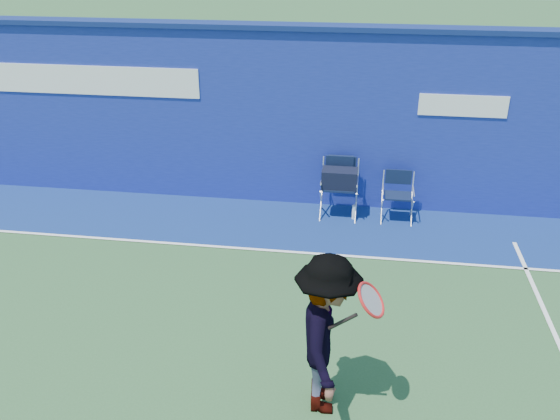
# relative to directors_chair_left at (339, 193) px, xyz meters

# --- Properties ---
(ground) EXTENTS (80.00, 80.00, 0.00)m
(ground) POSITION_rel_directors_chair_left_xyz_m (-1.70, -4.60, -0.43)
(ground) COLOR #2C532D
(ground) RESTS_ON ground
(stadium_wall) EXTENTS (24.00, 0.50, 3.08)m
(stadium_wall) POSITION_rel_directors_chair_left_xyz_m (-1.70, 0.60, 1.12)
(stadium_wall) COLOR navy
(stadium_wall) RESTS_ON ground
(out_of_bounds_strip) EXTENTS (24.00, 1.80, 0.01)m
(out_of_bounds_strip) POSITION_rel_directors_chair_left_xyz_m (-1.70, -0.50, -0.42)
(out_of_bounds_strip) COLOR navy
(out_of_bounds_strip) RESTS_ON ground
(court_lines) EXTENTS (24.00, 12.00, 0.01)m
(court_lines) POSITION_rel_directors_chair_left_xyz_m (-1.70, -4.00, -0.41)
(court_lines) COLOR white
(court_lines) RESTS_ON out_of_bounds_strip
(directors_chair_left) EXTENTS (0.59, 0.55, 1.00)m
(directors_chair_left) POSITION_rel_directors_chair_left_xyz_m (0.00, 0.00, 0.00)
(directors_chair_left) COLOR silver
(directors_chair_left) RESTS_ON ground
(directors_chair_right) EXTENTS (0.50, 0.44, 0.83)m
(directors_chair_right) POSITION_rel_directors_chair_left_xyz_m (0.98, -0.03, -0.17)
(directors_chair_right) COLOR silver
(directors_chair_right) RESTS_ON ground
(water_bottle) EXTENTS (0.07, 0.07, 0.25)m
(water_bottle) POSITION_rel_directors_chair_left_xyz_m (0.27, -0.10, -0.30)
(water_bottle) COLOR white
(water_bottle) RESTS_ON ground
(tennis_player) EXTENTS (0.94, 1.17, 1.75)m
(tennis_player) POSITION_rel_directors_chair_left_xyz_m (0.10, -4.49, 0.45)
(tennis_player) COLOR #EA4738
(tennis_player) RESTS_ON ground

